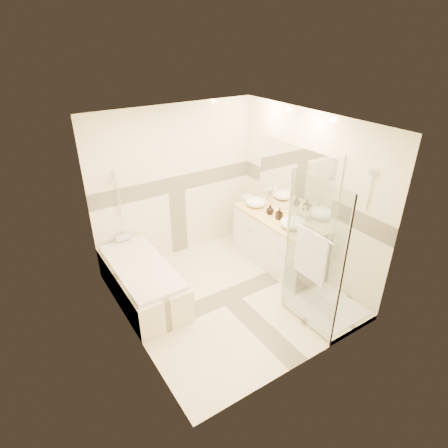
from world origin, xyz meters
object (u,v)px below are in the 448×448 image
shower_enclosure (321,283)px  vessel_sink_far (293,223)px  amenity_bottle_a (279,214)px  bathtub (142,279)px  vessel_sink_near (256,202)px  vanity (276,241)px  amenity_bottle_b (270,209)px

shower_enclosure → vessel_sink_far: size_ratio=5.24×
vessel_sink_far → amenity_bottle_a: (0.00, 0.31, 0.01)m
vessel_sink_far → amenity_bottle_a: 0.31m
bathtub → vessel_sink_near: bearing=4.6°
vanity → vessel_sink_far: vessel_sink_far is taller
amenity_bottle_a → amenity_bottle_b: 0.22m
bathtub → amenity_bottle_b: size_ratio=10.78×
bathtub → vessel_sink_near: 2.22m
vessel_sink_near → amenity_bottle_b: bearing=-90.0°
vanity → shower_enclosure: bearing=-103.0°
shower_enclosure → vessel_sink_near: (0.27, 1.79, 0.42)m
shower_enclosure → vessel_sink_near: shower_enclosure is taller
bathtub → vessel_sink_far: vessel_sink_far is taller
vanity → shower_enclosure: shower_enclosure is taller
bathtub → amenity_bottle_a: bearing=-10.9°
vanity → vessel_sink_far: (-0.02, -0.38, 0.50)m
amenity_bottle_b → bathtub: bearing=174.9°
vessel_sink_near → amenity_bottle_a: bearing=-90.0°
shower_enclosure → vessel_sink_far: shower_enclosure is taller
bathtub → vanity: (2.15, -0.35, 0.12)m
bathtub → amenity_bottle_a: size_ratio=9.18×
bathtub → amenity_bottle_a: (2.13, -0.41, 0.64)m
vessel_sink_far → amenity_bottle_b: bearing=90.0°
vessel_sink_near → vessel_sink_far: (0.00, -0.90, 0.01)m
bathtub → vanity: size_ratio=1.05×
bathtub → shower_enclosure: (1.86, -1.62, 0.20)m
bathtub → amenity_bottle_b: (2.13, -0.19, 0.62)m
bathtub → amenity_bottle_b: 2.23m
shower_enclosure → bathtub: bearing=138.9°
vanity → amenity_bottle_b: size_ratio=10.27×
vessel_sink_far → amenity_bottle_b: 0.53m
shower_enclosure → vessel_sink_far: (0.27, 0.90, 0.42)m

